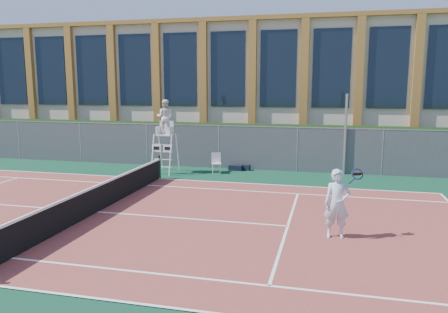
% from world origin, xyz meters
% --- Properties ---
extents(ground, '(120.00, 120.00, 0.00)m').
position_xyz_m(ground, '(0.00, 0.00, 0.00)').
color(ground, '#233814').
extents(apron, '(36.00, 20.00, 0.01)m').
position_xyz_m(apron, '(0.00, 1.00, 0.01)').
color(apron, '#0D3B2B').
rests_on(apron, ground).
extents(tennis_court, '(23.77, 10.97, 0.02)m').
position_xyz_m(tennis_court, '(0.00, 0.00, 0.02)').
color(tennis_court, brown).
rests_on(tennis_court, apron).
extents(tennis_net, '(0.10, 11.30, 1.10)m').
position_xyz_m(tennis_net, '(0.00, 0.00, 0.54)').
color(tennis_net, black).
rests_on(tennis_net, ground).
extents(fence, '(40.00, 0.06, 2.20)m').
position_xyz_m(fence, '(0.00, 8.80, 1.10)').
color(fence, '#595E60').
rests_on(fence, ground).
extents(hedge, '(40.00, 1.40, 2.20)m').
position_xyz_m(hedge, '(0.00, 10.00, 1.10)').
color(hedge, black).
rests_on(hedge, ground).
extents(building, '(45.00, 10.60, 8.22)m').
position_xyz_m(building, '(0.00, 17.95, 4.15)').
color(building, beige).
rests_on(building, ground).
extents(steel_pole, '(0.12, 0.12, 3.86)m').
position_xyz_m(steel_pole, '(8.26, 8.70, 1.93)').
color(steel_pole, '#9EA0A5').
rests_on(steel_pole, ground).
extents(umpire_chair, '(1.01, 1.56, 3.62)m').
position_xyz_m(umpire_chair, '(-0.25, 7.05, 2.65)').
color(umpire_chair, white).
rests_on(umpire_chair, ground).
extents(plastic_chair, '(0.58, 0.58, 0.98)m').
position_xyz_m(plastic_chair, '(2.19, 7.53, 0.59)').
color(plastic_chair, silver).
rests_on(plastic_chair, apron).
extents(sports_bag_near, '(0.68, 0.35, 0.28)m').
position_xyz_m(sports_bag_near, '(3.35, 8.56, 0.15)').
color(sports_bag_near, black).
rests_on(sports_bag_near, apron).
extents(sports_bag_far, '(0.67, 0.30, 0.27)m').
position_xyz_m(sports_bag_far, '(2.97, 8.34, 0.14)').
color(sports_bag_far, black).
rests_on(sports_bag_far, apron).
extents(tennis_player, '(1.08, 0.74, 1.94)m').
position_xyz_m(tennis_player, '(7.81, -0.65, 1.00)').
color(tennis_player, silver).
rests_on(tennis_player, tennis_court).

